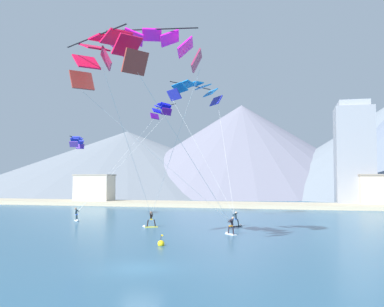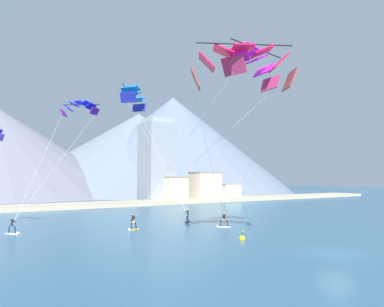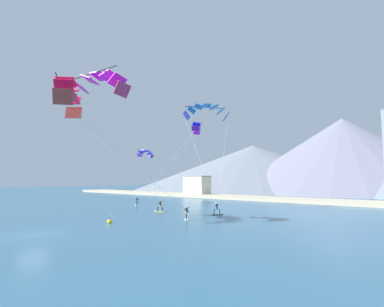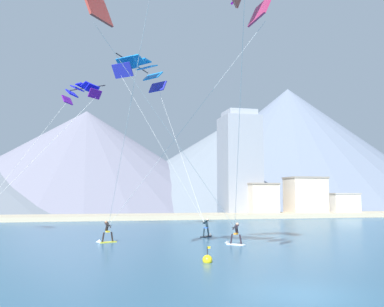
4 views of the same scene
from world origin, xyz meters
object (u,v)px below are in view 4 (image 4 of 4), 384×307
kitesurfer_near_trail (234,238)px  parafoil_kite_mid_center (141,70)px  kitesurfer_near_lead (105,235)px  parafoil_kite_far_left (81,92)px  kitesurfer_mid_center (207,231)px  race_marker_buoy (207,260)px

kitesurfer_near_trail → parafoil_kite_mid_center: bearing=118.4°
kitesurfer_near_lead → parafoil_kite_far_left: (-2.35, 11.34, 14.41)m
kitesurfer_near_trail → parafoil_kite_far_left: 24.11m
kitesurfer_mid_center → kitesurfer_near_trail: bearing=-88.2°
kitesurfer_mid_center → race_marker_buoy: (-4.21, -14.84, -0.37)m
race_marker_buoy → kitesurfer_near_trail: bearing=61.4°
kitesurfer_near_lead → kitesurfer_near_trail: (9.59, -3.84, -0.04)m
kitesurfer_mid_center → parafoil_kite_mid_center: parafoil_kite_mid_center is taller
parafoil_kite_mid_center → race_marker_buoy: (1.60, -19.22, -16.45)m
kitesurfer_near_trail → kitesurfer_near_lead: bearing=158.2°
kitesurfer_mid_center → race_marker_buoy: 15.43m
kitesurfer_near_lead → race_marker_buoy: kitesurfer_near_lead is taller
kitesurfer_near_lead → kitesurfer_near_trail: 10.33m
kitesurfer_near_lead → parafoil_kite_far_left: bearing=101.7°
kitesurfer_near_trail → race_marker_buoy: bearing=-118.6°
parafoil_kite_mid_center → parafoil_kite_far_left: (-5.92, 4.06, -1.63)m
parafoil_kite_mid_center → race_marker_buoy: bearing=-85.3°
kitesurfer_near_lead → kitesurfer_near_trail: size_ratio=1.02×
parafoil_kite_far_left → race_marker_buoy: parafoil_kite_far_left is taller
race_marker_buoy → kitesurfer_mid_center: bearing=74.2°
kitesurfer_mid_center → race_marker_buoy: size_ratio=1.74×
kitesurfer_mid_center → parafoil_kite_far_left: bearing=144.3°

